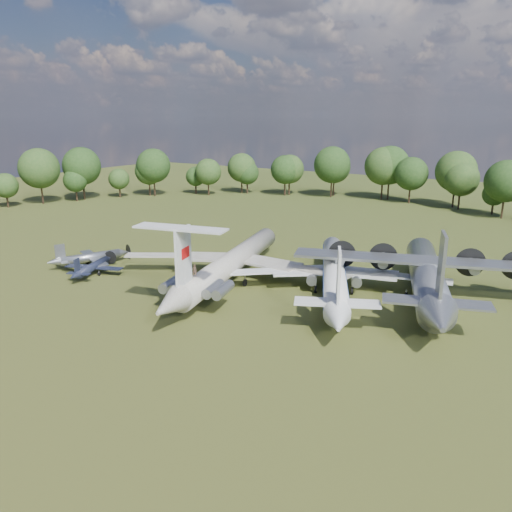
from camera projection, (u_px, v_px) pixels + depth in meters
The scene contains 7 objects.
ground at pixel (212, 274), 82.23m from camera, with size 300.00×300.00×0.00m, color #233F15.
il62_airliner at pixel (232, 266), 78.59m from camera, with size 37.53×48.79×4.79m, color silver, non-canonical shape.
tu104_jet at pixel (334, 277), 73.80m from camera, with size 33.53×44.71×4.47m, color silver, non-canonical shape.
an12_transport at pixel (426, 281), 70.50m from camera, with size 37.86×42.31×5.57m, color gray, non-canonical shape.
small_prop_west at pixel (93, 269), 81.87m from camera, with size 9.86×13.44×1.97m, color black, non-canonical shape.
small_prop_northwest at pixel (91, 259), 86.83m from camera, with size 11.29×15.40×2.26m, color #9EA1A6, non-canonical shape.
person_on_il62 at pixel (195, 271), 65.51m from camera, with size 0.62×0.41×1.71m, color #966A4C.
Camera 1 is at (47.78, -62.43, 25.36)m, focal length 35.00 mm.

